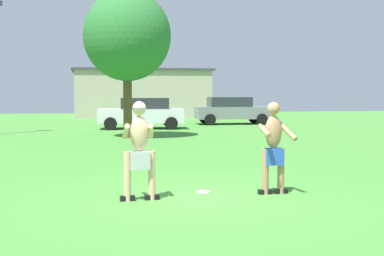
# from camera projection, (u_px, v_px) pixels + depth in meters

# --- Properties ---
(ground_plane) EXTENTS (80.00, 80.00, 0.00)m
(ground_plane) POSITION_uv_depth(u_px,v_px,m) (193.00, 198.00, 10.10)
(ground_plane) COLOR #428433
(player_with_cap) EXTENTS (0.70, 0.62, 1.76)m
(player_with_cap) POSITION_uv_depth(u_px,v_px,m) (139.00, 145.00, 9.84)
(player_with_cap) COLOR black
(player_with_cap) RESTS_ON ground_plane
(player_in_blue) EXTENTS (0.65, 0.60, 1.72)m
(player_in_blue) POSITION_uv_depth(u_px,v_px,m) (273.00, 146.00, 10.45)
(player_in_blue) COLOR black
(player_in_blue) RESTS_ON ground_plane
(frisbee) EXTENTS (0.28, 0.28, 0.03)m
(frisbee) POSITION_uv_depth(u_px,v_px,m) (203.00, 192.00, 10.65)
(frisbee) COLOR white
(frisbee) RESTS_ON ground_plane
(car_white_near_post) EXTENTS (4.44, 2.33, 1.58)m
(car_white_near_post) POSITION_uv_depth(u_px,v_px,m) (142.00, 113.00, 28.62)
(car_white_near_post) COLOR white
(car_white_near_post) RESTS_ON ground_plane
(car_gray_far_end) EXTENTS (4.38, 2.19, 1.58)m
(car_gray_far_end) POSITION_uv_depth(u_px,v_px,m) (232.00, 110.00, 32.60)
(car_gray_far_end) COLOR slate
(car_gray_far_end) RESTS_ON ground_plane
(outbuilding_behind_lot) EXTENTS (10.20, 7.08, 3.57)m
(outbuilding_behind_lot) POSITION_uv_depth(u_px,v_px,m) (140.00, 93.00, 42.95)
(outbuilding_behind_lot) COLOR #B2A893
(outbuilding_behind_lot) RESTS_ON ground_plane
(tree_behind_players) EXTENTS (3.58, 3.58, 6.04)m
(tree_behind_players) POSITION_uv_depth(u_px,v_px,m) (127.00, 36.00, 22.87)
(tree_behind_players) COLOR brown
(tree_behind_players) RESTS_ON ground_plane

